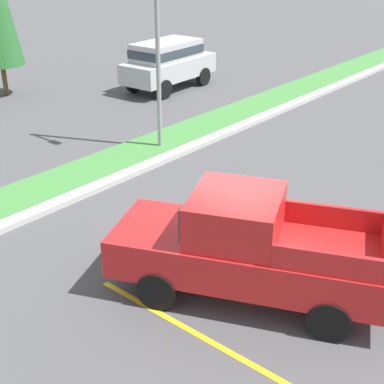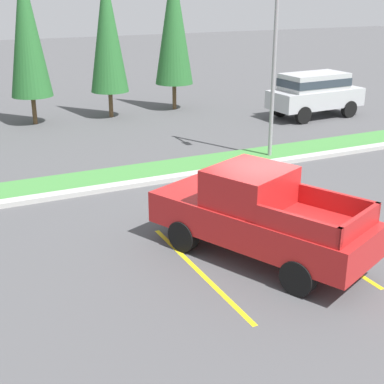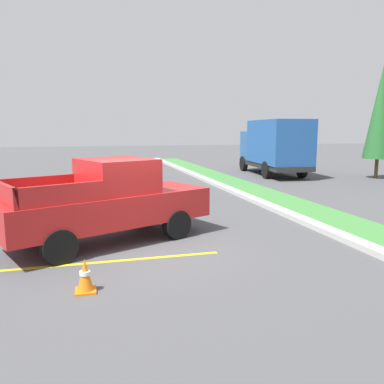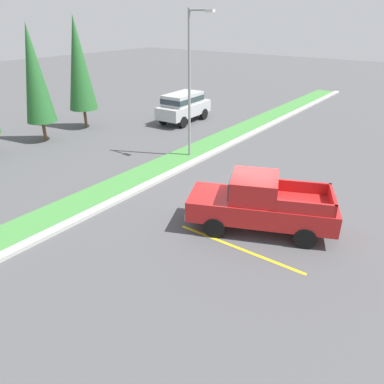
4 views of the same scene
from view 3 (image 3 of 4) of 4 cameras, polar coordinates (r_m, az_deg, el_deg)
The scene contains 9 objects.
ground_plane at distance 9.50m, azimuth -6.44°, elevation -8.21°, with size 120.00×120.00×0.00m, color #4C4C4F.
parking_line_near at distance 11.69m, azimuth -12.60°, elevation -5.04°, with size 0.12×4.80×0.01m, color yellow.
parking_line_far at distance 8.72m, azimuth -11.69°, elevation -9.93°, with size 0.12×4.80×0.01m, color yellow.
curb_strip at distance 11.31m, azimuth 19.61°, elevation -5.47°, with size 56.00×0.40×0.15m, color #B2B2AD.
grass_median at distance 11.97m, azimuth 23.96°, elevation -5.17°, with size 56.00×1.80×0.06m, color #42843D.
pickup_truck_main at distance 9.98m, azimuth -12.15°, elevation -1.36°, with size 3.83×5.53×2.10m.
cargo_truck_distant at distance 24.91m, azimuth 12.00°, elevation 6.69°, with size 6.97×2.98×3.40m.
cypress_tree_leftmost at distance 25.10m, azimuth 25.94°, elevation 10.51°, with size 1.69×1.69×6.49m.
traffic_cone at distance 7.20m, azimuth -15.42°, elevation -11.80°, with size 0.36×0.36×0.60m.
Camera 3 is at (8.98, -1.30, 2.82)m, focal length 36.34 mm.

